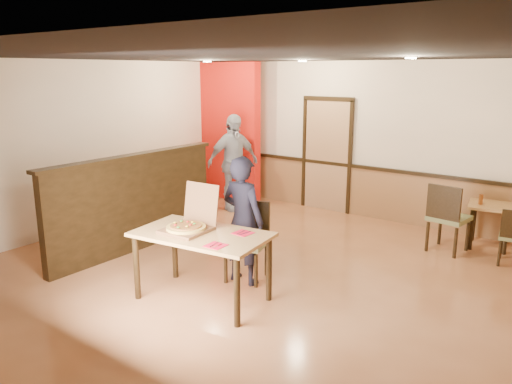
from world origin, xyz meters
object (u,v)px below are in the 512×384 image
diner (243,220)px  condiment (481,199)px  passerby (233,163)px  side_chair_left (447,215)px  diner_chair (248,237)px  main_table (202,242)px  pizza_box (189,225)px  side_table (490,215)px

diner → condiment: diner is taller
passerby → side_chair_left: bearing=-69.8°
diner_chair → diner: bearing=-94.9°
side_chair_left → passerby: passerby is taller
side_chair_left → condiment: size_ratio=6.66×
main_table → condiment: size_ratio=10.49×
main_table → condiment: (2.13, 3.84, 0.04)m
condiment → main_table: bearing=-119.0°
pizza_box → main_table: bearing=2.7°
side_table → diner: (-2.21, -3.23, 0.31)m
diner_chair → passerby: 3.32m
diner_chair → pizza_box: bearing=-120.3°
main_table → diner: size_ratio=1.01×
side_chair_left → diner: bearing=63.7°
diner_chair → condiment: (2.10, 3.00, 0.21)m
diner_chair → side_chair_left: side_chair_left is taller
passerby → condiment: (4.33, 0.57, -0.17)m
diner → passerby: 3.43m
side_chair_left → diner_chair: bearing=61.6°
pizza_box → condiment: size_ratio=3.88×
main_table → pizza_box: pizza_box is taller
main_table → side_chair_left: size_ratio=1.58×
passerby → pizza_box: size_ratio=3.04×
diner → pizza_box: 0.75m
main_table → side_chair_left: (1.81, 3.30, -0.14)m
side_chair_left → pizza_box: 3.88m
side_table → diner: 3.93m
main_table → side_chair_left: 3.77m
main_table → pizza_box: bearing=179.1°
diner_chair → side_table: bearing=36.9°
passerby → condiment: 4.37m
passerby → diner_chair: bearing=-117.7°
side_chair_left → diner: size_ratio=0.64×
diner → side_table: bearing=-124.2°
main_table → diner: 0.70m
pizza_box → side_table: bearing=54.3°
pizza_box → condiment: pizza_box is taller
diner_chair → condiment: diner_chair is taller
side_table → condiment: (-0.14, -0.09, 0.25)m
main_table → passerby: 3.95m
main_table → passerby: passerby is taller
passerby → condiment: size_ratio=11.81×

